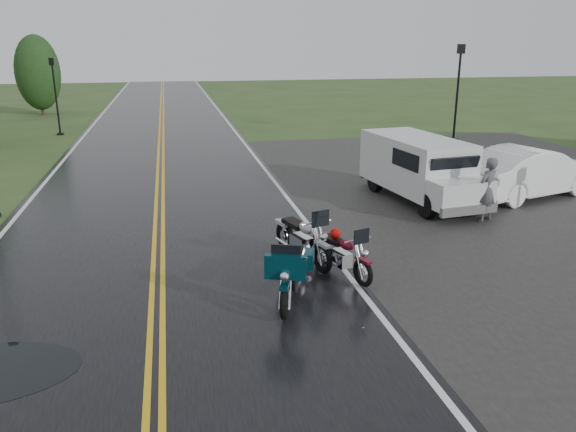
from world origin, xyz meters
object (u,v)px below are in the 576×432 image
at_px(motorcycle_red, 363,262).
at_px(motorcycle_teal, 285,287).
at_px(sedan_white, 530,173).
at_px(lamp_post_far_left, 56,97).
at_px(person_at_van, 487,191).
at_px(van_white, 429,184).
at_px(motorcycle_silver, 323,246).
at_px(lamp_post_far_right, 457,93).

relative_size(motorcycle_red, motorcycle_teal, 0.87).
height_order(sedan_white, lamp_post_far_left, lamp_post_far_left).
bearing_deg(person_at_van, motorcycle_red, 8.93).
xyz_separation_m(van_white, lamp_post_far_left, (-12.13, 17.08, 0.97)).
bearing_deg(person_at_van, sedan_white, -170.55).
bearing_deg(lamp_post_far_left, motorcycle_red, -66.93).
xyz_separation_m(motorcycle_silver, person_at_van, (5.17, 2.60, 0.20)).
bearing_deg(motorcycle_silver, lamp_post_far_right, 37.16).
relative_size(motorcycle_teal, motorcycle_silver, 1.01).
bearing_deg(motorcycle_red, motorcycle_silver, 108.75).
xyz_separation_m(motorcycle_teal, lamp_post_far_left, (-7.21, 21.97, 1.28)).
relative_size(motorcycle_red, lamp_post_far_right, 0.42).
bearing_deg(person_at_van, lamp_post_far_left, -80.01).
distance_m(lamp_post_far_left, lamp_post_far_right, 19.73).
distance_m(motorcycle_teal, lamp_post_far_left, 23.15).
bearing_deg(lamp_post_far_left, motorcycle_silver, -67.54).
distance_m(motorcycle_red, sedan_white, 8.98).
height_order(motorcycle_red, lamp_post_far_right, lamp_post_far_right).
bearing_deg(lamp_post_far_right, motorcycle_teal, -125.65).
height_order(motorcycle_teal, sedan_white, sedan_white).
height_order(lamp_post_far_left, lamp_post_far_right, lamp_post_far_right).
xyz_separation_m(person_at_van, lamp_post_far_right, (5.36, 11.90, 1.41)).
relative_size(motorcycle_teal, sedan_white, 0.48).
height_order(van_white, sedan_white, van_white).
height_order(motorcycle_red, van_white, van_white).
relative_size(van_white, person_at_van, 2.88).
xyz_separation_m(motorcycle_red, motorcycle_teal, (-1.73, -0.97, 0.09)).
bearing_deg(sedan_white, van_white, 93.50).
bearing_deg(motorcycle_teal, motorcycle_red, 48.87).
bearing_deg(lamp_post_far_right, sedan_white, -105.40).
xyz_separation_m(motorcycle_silver, van_white, (3.78, 3.12, 0.31)).
relative_size(van_white, lamp_post_far_right, 1.08).
bearing_deg(motorcycle_teal, lamp_post_far_right, 73.84).
distance_m(van_white, lamp_post_far_left, 20.97).
distance_m(motorcycle_teal, lamp_post_far_right, 20.08).
xyz_separation_m(motorcycle_teal, lamp_post_far_right, (11.67, 16.26, 1.60)).
relative_size(motorcycle_silver, sedan_white, 0.47).
distance_m(motorcycle_red, van_white, 5.06).
height_order(person_at_van, lamp_post_far_left, lamp_post_far_left).
height_order(motorcycle_teal, lamp_post_far_right, lamp_post_far_right).
relative_size(van_white, sedan_white, 1.05).
xyz_separation_m(sedan_white, lamp_post_far_right, (2.74, 9.93, 1.49)).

